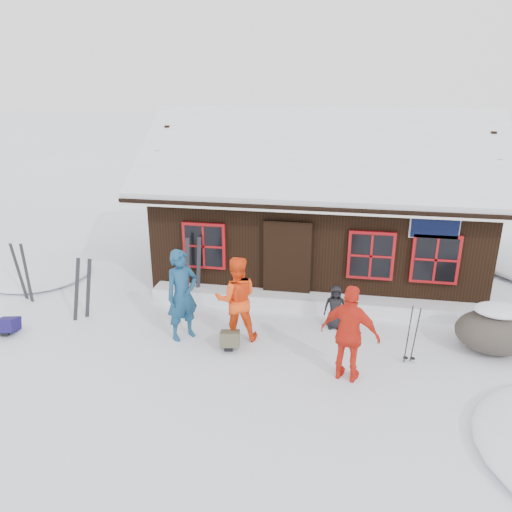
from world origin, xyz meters
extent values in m
plane|color=white|center=(0.00, 0.00, 0.00)|extent=(120.00, 120.00, 0.00)
cube|color=black|center=(1.50, 5.00, 1.25)|extent=(8.00, 5.00, 2.50)
cube|color=black|center=(1.50, 3.52, 3.35)|extent=(8.90, 3.14, 1.88)
cube|color=black|center=(1.50, 6.47, 3.35)|extent=(8.90, 3.14, 1.88)
cube|color=white|center=(1.50, 3.52, 3.49)|extent=(8.72, 3.07, 1.86)
cube|color=white|center=(1.50, 6.47, 3.49)|extent=(8.72, 3.07, 1.86)
cube|color=white|center=(1.50, 5.00, 4.22)|extent=(8.81, 0.22, 0.14)
cube|color=silver|center=(1.50, 2.05, 2.48)|extent=(8.90, 0.10, 0.20)
cube|color=black|center=(0.90, 2.45, 1.00)|extent=(1.00, 0.10, 2.00)
cube|color=black|center=(4.10, 2.42, 2.15)|extent=(1.00, 0.06, 0.60)
cube|color=maroon|center=(-1.10, 2.44, 1.35)|extent=(1.04, 0.10, 1.14)
cube|color=black|center=(-1.10, 2.40, 1.35)|extent=(0.90, 0.04, 1.00)
cube|color=maroon|center=(2.80, 2.44, 1.35)|extent=(1.04, 0.10, 1.14)
cube|color=black|center=(2.80, 2.40, 1.35)|extent=(0.90, 0.04, 1.00)
cube|color=maroon|center=(4.20, 2.44, 1.35)|extent=(1.04, 0.10, 1.14)
cube|color=black|center=(4.20, 2.40, 1.35)|extent=(0.90, 0.04, 1.00)
cube|color=white|center=(1.50, 2.25, 0.17)|extent=(7.60, 0.60, 0.35)
ellipsoid|color=white|center=(-6.00, 3.00, 0.00)|extent=(2.80, 2.80, 0.34)
imported|color=navy|center=(-1.03, 0.44, 0.97)|extent=(0.82, 0.83, 1.94)
imported|color=#F94511|center=(0.07, 0.58, 0.91)|extent=(1.03, 0.89, 1.82)
imported|color=red|center=(2.35, -0.51, 0.91)|extent=(1.15, 0.74, 1.83)
imported|color=black|center=(2.07, 1.40, 0.49)|extent=(0.50, 0.35, 0.99)
ellipsoid|color=#49423A|center=(5.23, 0.96, 0.43)|extent=(1.55, 1.16, 0.85)
ellipsoid|color=white|center=(5.23, 0.96, 0.79)|extent=(0.97, 0.70, 0.22)
cube|color=black|center=(-3.61, 0.84, 0.70)|extent=(0.25, 0.25, 1.49)
cube|color=black|center=(-3.38, 0.94, 0.70)|extent=(0.34, 0.07, 1.49)
cube|color=black|center=(-5.51, 1.58, 0.70)|extent=(0.26, 0.08, 1.50)
cube|color=black|center=(-5.27, 1.52, 0.70)|extent=(0.22, 0.15, 1.50)
cube|color=black|center=(-1.45, 2.13, 0.78)|extent=(0.15, 0.15, 1.67)
cube|color=black|center=(-1.21, 2.27, 0.78)|extent=(0.20, 0.07, 1.67)
cylinder|color=black|center=(3.46, 0.26, 0.57)|extent=(0.09, 0.11, 1.21)
cylinder|color=black|center=(3.59, 0.26, 0.57)|extent=(0.09, 0.11, 1.21)
cube|color=#18124E|center=(-4.77, -0.05, 0.14)|extent=(0.49, 0.58, 0.28)
cube|color=#4E4C37|center=(0.02, 0.17, 0.14)|extent=(0.47, 0.57, 0.28)
camera|label=1|loc=(2.05, -8.43, 5.25)|focal=35.00mm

